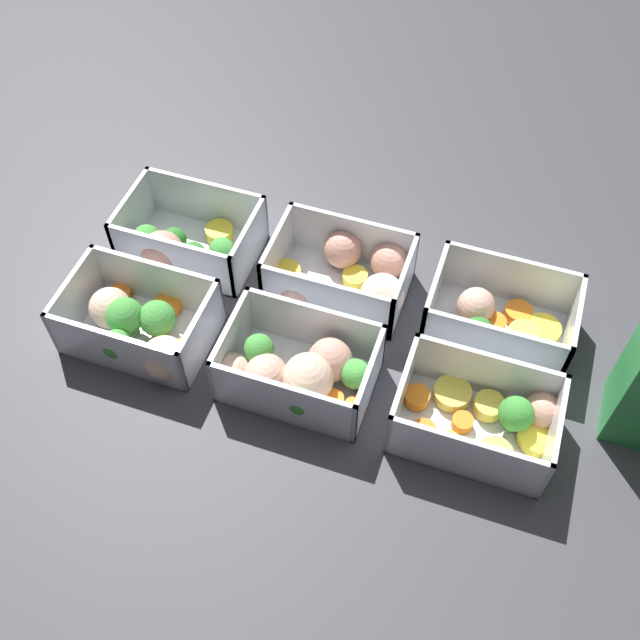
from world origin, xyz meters
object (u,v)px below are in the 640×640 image
object	(u,v)px
container_far_right	(496,319)
container_near_center	(297,371)
container_near_left	(139,326)
container_near_right	(486,418)
container_far_center	(347,275)
container_far_left	(183,243)

from	to	relation	value
container_far_right	container_near_center	bearing A→B (deg)	-143.08
container_near_left	container_near_right	world-z (taller)	same
container_far_right	container_near_right	bearing A→B (deg)	-83.08
container_near_center	container_far_center	size ratio (longest dim) A/B	0.97
container_near_right	container_near_left	bearing A→B (deg)	-178.14
container_near_left	container_far_center	size ratio (longest dim) A/B	0.88
container_near_left	container_far_center	distance (m)	0.23
container_near_left	container_far_left	world-z (taller)	same
container_near_right	container_far_center	world-z (taller)	same
container_far_center	container_far_right	size ratio (longest dim) A/B	1.15
container_near_right	container_far_left	bearing A→B (deg)	163.55
container_near_right	container_near_center	bearing A→B (deg)	-176.49
container_far_left	container_far_right	world-z (taller)	same
container_far_right	container_far_left	bearing A→B (deg)	-178.31
container_near_center	container_far_left	xyz separation A→B (m)	(-0.18, 0.12, -0.00)
container_near_right	container_far_right	size ratio (longest dim) A/B	1.07
container_near_left	container_far_left	bearing A→B (deg)	93.34
container_near_left	container_far_center	xyz separation A→B (m)	(0.18, 0.14, -0.00)
container_far_left	container_far_center	distance (m)	0.19
container_near_right	container_far_right	xyz separation A→B (m)	(-0.01, 0.12, 0.00)
container_near_left	container_near_right	xyz separation A→B (m)	(0.36, 0.01, -0.00)
container_near_right	container_far_left	size ratio (longest dim) A/B	1.07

